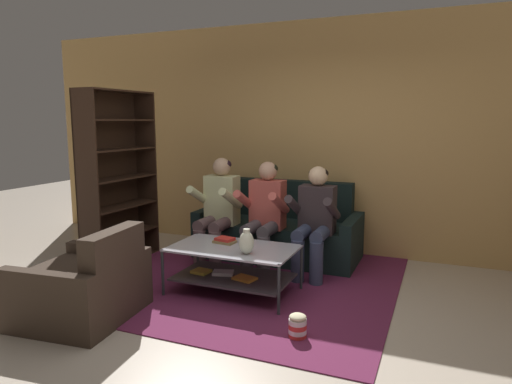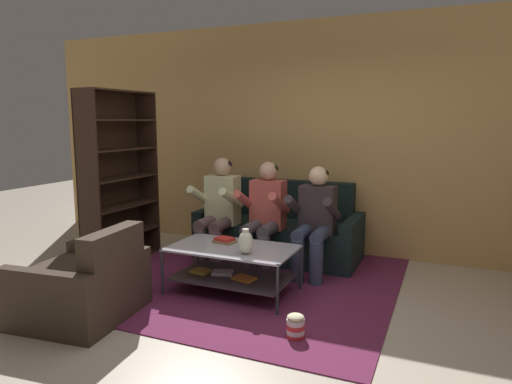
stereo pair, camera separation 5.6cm
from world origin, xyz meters
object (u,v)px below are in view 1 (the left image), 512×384
Objects in this scene: vase at (247,242)px; book_stack at (225,240)px; couch at (279,232)px; bookshelf at (114,187)px; person_seated_middle at (264,211)px; person_seated_left at (218,207)px; person_seated_right at (315,217)px; coffee_table at (233,263)px; armchair at (84,288)px; popcorn_tub at (298,326)px.

book_stack is (-0.35, 0.26, -0.08)m from vase.
vase is (0.20, -1.47, 0.26)m from couch.
couch is 0.97× the size of bookshelf.
person_seated_middle is 0.98m from vase.
book_stack is (-0.15, -0.69, -0.18)m from person_seated_middle.
person_seated_left is 0.62× the size of bookshelf.
coffee_table is at bearing -126.81° from person_seated_right.
person_seated_left is 1.24m from vase.
armchair is (-1.13, -0.85, -0.30)m from vase.
vase is (0.22, -0.15, 0.27)m from coffee_table.
person_seated_left reaches higher than person_seated_right.
couch is 0.63m from person_seated_middle.
book_stack reaches higher than coffee_table.
person_seated_right is 1.02m from book_stack.
couch is 1.23m from book_stack.
person_seated_right is 6.02× the size of popcorn_tub.
person_seated_right is at bearing -41.47° from couch.
coffee_table is (-0.02, -0.80, -0.36)m from person_seated_middle.
person_seated_middle is 1.03× the size of person_seated_right.
person_seated_left is (-0.58, -0.51, 0.37)m from couch.
person_seated_middle reaches higher than coffee_table.
person_seated_middle is (0.58, -0.00, -0.01)m from person_seated_left.
bookshelf is (-1.73, -0.41, 0.24)m from person_seated_middle.
vase is (0.78, -0.96, -0.11)m from person_seated_left.
person_seated_left is at bearing 125.16° from coffee_table.
person_seated_middle is 2.07m from armchair.
book_stack is at bearing -97.19° from couch.
coffee_table is at bearing 142.62° from popcorn_tub.
armchair is at bearing -130.08° from person_seated_right.
person_seated_middle is at bearing 179.72° from person_seated_right.
person_seated_middle is at bearing 88.87° from coffee_table.
person_seated_middle is 1.79m from popcorn_tub.
bookshelf is at bearing -169.90° from person_seated_right.
popcorn_tub is at bearing -37.58° from book_stack.
person_seated_right reaches higher than vase.
person_seated_middle is 1.01× the size of coffee_table.
popcorn_tub is at bearing -79.44° from person_seated_right.
book_stack is 1.33m from popcorn_tub.
vase is 1.04× the size of book_stack.
person_seated_left is at bearing 179.75° from person_seated_right.
armchair reaches higher than popcorn_tub.
person_seated_left is at bearing 179.78° from person_seated_middle.
person_seated_right is 5.26× the size of book_stack.
vase is at bearing -15.64° from bookshelf.
book_stack is at bearing -136.80° from person_seated_right.
vase is (-0.38, -0.95, -0.08)m from person_seated_right.
book_stack is at bearing 142.42° from popcorn_tub.
couch is at bearing 82.81° from book_stack.
person_seated_right is 2.36m from bookshelf.
vase reaches higher than coffee_table.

